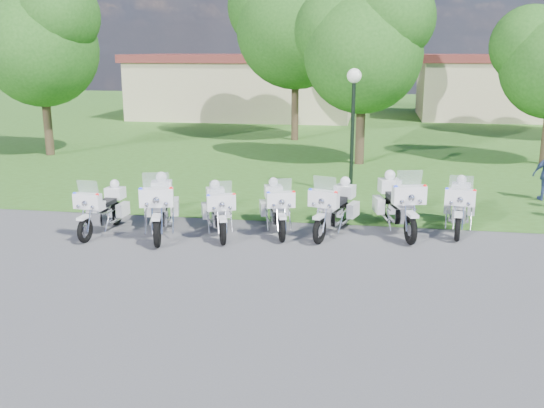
% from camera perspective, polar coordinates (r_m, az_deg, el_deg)
% --- Properties ---
extents(ground, '(100.00, 100.00, 0.00)m').
position_cam_1_polar(ground, '(13.22, -1.94, -5.23)').
color(ground, '#545459').
rests_on(ground, ground).
extents(grass_lawn, '(100.00, 48.00, 0.01)m').
position_cam_1_polar(grass_lawn, '(39.53, 5.85, 7.88)').
color(grass_lawn, '#3B6620').
rests_on(grass_lawn, ground).
extents(motorcycle_0, '(0.78, 2.17, 1.45)m').
position_cam_1_polar(motorcycle_0, '(15.58, -15.62, -0.37)').
color(motorcycle_0, black).
rests_on(motorcycle_0, ground).
extents(motorcycle_1, '(1.26, 2.49, 1.71)m').
position_cam_1_polar(motorcycle_1, '(15.06, -10.50, -0.16)').
color(motorcycle_1, black).
rests_on(motorcycle_1, ground).
extents(motorcycle_2, '(1.20, 2.10, 1.48)m').
position_cam_1_polar(motorcycle_2, '(14.92, -5.08, -0.50)').
color(motorcycle_2, black).
rests_on(motorcycle_2, ground).
extents(motorcycle_3, '(1.12, 2.16, 1.49)m').
position_cam_1_polar(motorcycle_3, '(15.08, 0.45, -0.26)').
color(motorcycle_3, black).
rests_on(motorcycle_3, ground).
extents(motorcycle_4, '(1.19, 2.28, 1.57)m').
position_cam_1_polar(motorcycle_4, '(14.98, 5.91, -0.30)').
color(motorcycle_4, black).
rests_on(motorcycle_4, ground).
extents(motorcycle_5, '(1.25, 2.51, 1.72)m').
position_cam_1_polar(motorcycle_5, '(15.35, 11.77, 0.06)').
color(motorcycle_5, black).
rests_on(motorcycle_5, ground).
extents(motorcycle_6, '(0.96, 2.30, 1.55)m').
position_cam_1_polar(motorcycle_6, '(15.86, 17.24, -0.09)').
color(motorcycle_6, black).
rests_on(motorcycle_6, ground).
extents(lamp_post, '(0.44, 0.44, 3.87)m').
position_cam_1_polar(lamp_post, '(18.84, 7.67, 9.73)').
color(lamp_post, black).
rests_on(lamp_post, ground).
extents(tree_0, '(5.52, 4.71, 7.36)m').
position_cam_1_polar(tree_0, '(27.61, -21.05, 14.37)').
color(tree_0, '#38281C').
rests_on(tree_0, ground).
extents(tree_1, '(6.69, 5.71, 8.92)m').
position_cam_1_polar(tree_1, '(30.34, 2.16, 17.15)').
color(tree_1, '#38281C').
rests_on(tree_1, ground).
extents(tree_2, '(5.32, 4.54, 7.09)m').
position_cam_1_polar(tree_2, '(24.02, 8.50, 14.84)').
color(tree_2, '#38281C').
rests_on(tree_2, ground).
extents(building_west, '(14.56, 8.32, 4.10)m').
position_cam_1_polar(building_west, '(41.16, -2.51, 11.08)').
color(building_west, '#BFB28A').
rests_on(building_west, ground).
extents(building_east, '(11.44, 7.28, 4.10)m').
position_cam_1_polar(building_east, '(43.12, 21.18, 10.29)').
color(building_east, '#BFB28A').
rests_on(building_east, ground).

